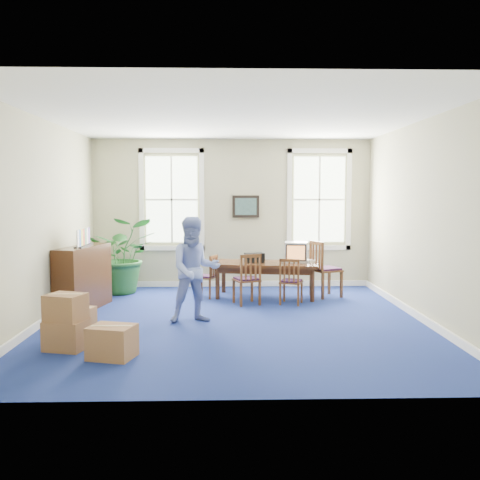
{
  "coord_description": "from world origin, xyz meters",
  "views": [
    {
      "loc": [
        -0.16,
        -8.36,
        2.03
      ],
      "look_at": [
        0.1,
        0.6,
        1.25
      ],
      "focal_mm": 40.0,
      "sensor_mm": 36.0,
      "label": 1
    }
  ],
  "objects_px": {
    "potted_plant": "(122,255)",
    "cardboard_boxes": "(83,319)",
    "conference_table": "(266,280)",
    "man": "(195,270)",
    "crt_tv": "(296,252)",
    "chair_near_left": "(247,279)",
    "credenza": "(83,277)"
  },
  "relations": [
    {
      "from": "conference_table",
      "to": "potted_plant",
      "type": "distance_m",
      "value": 2.98
    },
    {
      "from": "credenza",
      "to": "cardboard_boxes",
      "type": "bearing_deg",
      "value": -63.53
    },
    {
      "from": "cardboard_boxes",
      "to": "conference_table",
      "type": "bearing_deg",
      "value": 51.44
    },
    {
      "from": "conference_table",
      "to": "man",
      "type": "height_order",
      "value": "man"
    },
    {
      "from": "credenza",
      "to": "potted_plant",
      "type": "relative_size",
      "value": 0.93
    },
    {
      "from": "potted_plant",
      "to": "cardboard_boxes",
      "type": "xyz_separation_m",
      "value": [
        0.21,
        -3.89,
        -0.39
      ]
    },
    {
      "from": "crt_tv",
      "to": "man",
      "type": "bearing_deg",
      "value": -124.48
    },
    {
      "from": "chair_near_left",
      "to": "cardboard_boxes",
      "type": "relative_size",
      "value": 0.7
    },
    {
      "from": "credenza",
      "to": "conference_table",
      "type": "bearing_deg",
      "value": 29.68
    },
    {
      "from": "chair_near_left",
      "to": "man",
      "type": "relative_size",
      "value": 0.56
    },
    {
      "from": "conference_table",
      "to": "potted_plant",
      "type": "height_order",
      "value": "potted_plant"
    },
    {
      "from": "chair_near_left",
      "to": "cardboard_boxes",
      "type": "distance_m",
      "value": 3.52
    },
    {
      "from": "crt_tv",
      "to": "chair_near_left",
      "type": "relative_size",
      "value": 0.51
    },
    {
      "from": "potted_plant",
      "to": "cardboard_boxes",
      "type": "height_order",
      "value": "potted_plant"
    },
    {
      "from": "man",
      "to": "crt_tv",
      "type": "bearing_deg",
      "value": 34.63
    },
    {
      "from": "conference_table",
      "to": "cardboard_boxes",
      "type": "distance_m",
      "value": 4.31
    },
    {
      "from": "potted_plant",
      "to": "conference_table",
      "type": "bearing_deg",
      "value": -10.23
    },
    {
      "from": "potted_plant",
      "to": "cardboard_boxes",
      "type": "bearing_deg",
      "value": -86.92
    },
    {
      "from": "man",
      "to": "credenza",
      "type": "relative_size",
      "value": 1.16
    },
    {
      "from": "chair_near_left",
      "to": "potted_plant",
      "type": "height_order",
      "value": "potted_plant"
    },
    {
      "from": "conference_table",
      "to": "chair_near_left",
      "type": "xyz_separation_m",
      "value": [
        -0.41,
        -0.68,
        0.13
      ]
    },
    {
      "from": "conference_table",
      "to": "man",
      "type": "distance_m",
      "value": 2.44
    },
    {
      "from": "man",
      "to": "cardboard_boxes",
      "type": "bearing_deg",
      "value": -148.94
    },
    {
      "from": "chair_near_left",
      "to": "credenza",
      "type": "distance_m",
      "value": 2.9
    },
    {
      "from": "crt_tv",
      "to": "cardboard_boxes",
      "type": "bearing_deg",
      "value": -125.95
    },
    {
      "from": "crt_tv",
      "to": "chair_near_left",
      "type": "height_order",
      "value": "crt_tv"
    },
    {
      "from": "credenza",
      "to": "cardboard_boxes",
      "type": "distance_m",
      "value": 2.41
    },
    {
      "from": "man",
      "to": "potted_plant",
      "type": "xyz_separation_m",
      "value": [
        -1.62,
        2.53,
        -0.06
      ]
    },
    {
      "from": "crt_tv",
      "to": "man",
      "type": "height_order",
      "value": "man"
    },
    {
      "from": "conference_table",
      "to": "man",
      "type": "relative_size",
      "value": 1.2
    },
    {
      "from": "crt_tv",
      "to": "chair_near_left",
      "type": "distance_m",
      "value": 1.31
    },
    {
      "from": "chair_near_left",
      "to": "cardboard_boxes",
      "type": "xyz_separation_m",
      "value": [
        -2.28,
        -2.69,
        -0.09
      ]
    }
  ]
}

